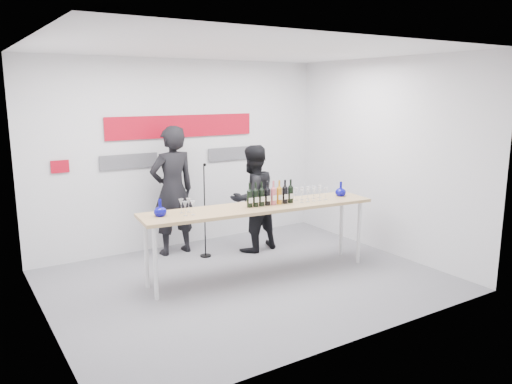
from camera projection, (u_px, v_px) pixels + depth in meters
ground at (247, 280)px, 6.71m from camera, size 5.00×5.00×0.00m
back_wall at (183, 154)px, 8.07m from camera, size 5.00×0.04×3.00m
signage at (180, 135)px, 7.95m from camera, size 3.38×0.02×0.79m
tasting_table at (260, 211)px, 6.76m from camera, size 3.31×0.99×0.98m
wine_bottles at (271, 193)px, 6.76m from camera, size 0.71×0.15×0.33m
decanter_left at (160, 208)px, 6.17m from camera, size 0.16×0.16×0.21m
decanter_right at (341, 189)px, 7.36m from camera, size 0.16×0.16×0.21m
glasses_left at (187, 207)px, 6.27m from camera, size 0.18×0.23×0.18m
glasses_right at (311, 194)px, 7.08m from camera, size 0.48×0.26×0.18m
presenter_left at (173, 191)px, 7.66m from camera, size 0.76×0.53×1.99m
presenter_right at (253, 199)px, 7.83m from camera, size 0.90×0.75×1.68m
mic_stand at (205, 229)px, 7.60m from camera, size 0.17×0.17×1.45m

